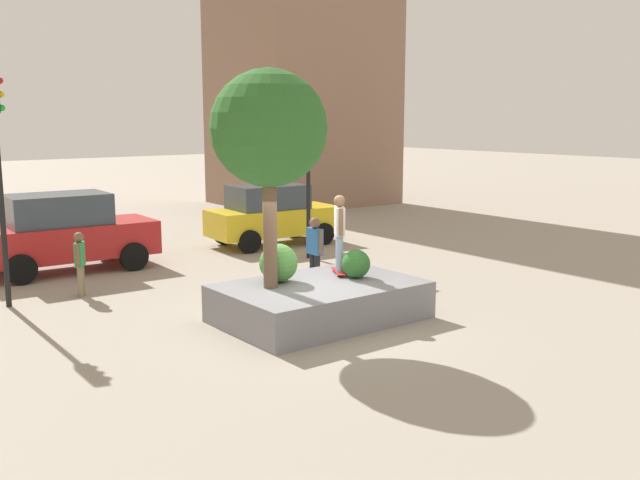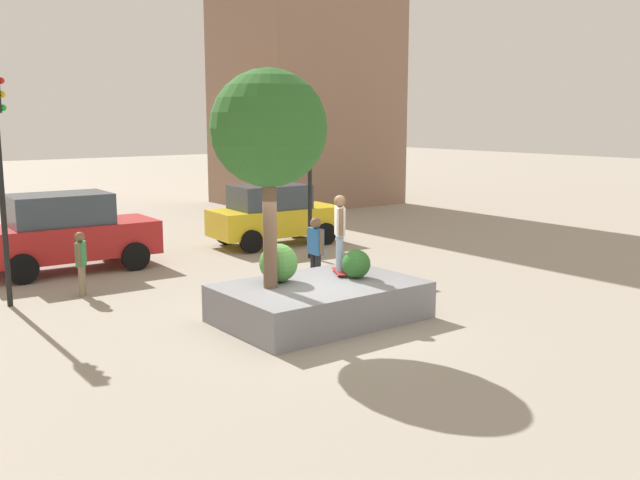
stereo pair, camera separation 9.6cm
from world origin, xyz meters
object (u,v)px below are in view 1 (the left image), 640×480
(traffic_light_corner, at_px, (309,154))
(pedestrian_crossing, at_px, (80,259))
(plaza_tree, at_px, (269,130))
(skateboard, at_px, (339,272))
(passerby_with_bag, at_px, (315,247))
(planter_ledge, at_px, (320,302))
(taxi_cab, at_px, (272,214))
(sedan_parked, at_px, (65,232))
(skateboarder, at_px, (339,227))

(traffic_light_corner, height_order, pedestrian_crossing, traffic_light_corner)
(plaza_tree, height_order, skateboard, plaza_tree)
(skateboard, height_order, passerby_with_bag, passerby_with_bag)
(planter_ledge, distance_m, pedestrian_crossing, 5.90)
(plaza_tree, xyz_separation_m, pedestrian_crossing, (-2.22, 4.61, -3.01))
(planter_ledge, distance_m, taxi_cab, 8.84)
(planter_ledge, relative_size, passerby_with_bag, 2.33)
(skateboard, bearing_deg, plaza_tree, -176.29)
(plaza_tree, bearing_deg, sedan_parked, 101.89)
(skateboarder, height_order, sedan_parked, skateboarder)
(passerby_with_bag, height_order, pedestrian_crossing, passerby_with_bag)
(plaza_tree, xyz_separation_m, traffic_light_corner, (4.68, 5.03, -0.82))
(skateboarder, xyz_separation_m, sedan_parked, (-3.45, 7.42, -0.72))
(skateboard, bearing_deg, passerby_with_bag, 67.60)
(plaza_tree, bearing_deg, skateboarder, 3.71)
(skateboard, distance_m, traffic_light_corner, 6.09)
(skateboard, relative_size, sedan_parked, 0.17)
(taxi_cab, bearing_deg, pedestrian_crossing, -158.15)
(skateboard, bearing_deg, skateboarder, -153.43)
(skateboard, distance_m, pedestrian_crossing, 6.06)
(plaza_tree, bearing_deg, traffic_light_corner, 47.08)
(sedan_parked, bearing_deg, skateboarder, -65.10)
(planter_ledge, distance_m, skateboard, 1.06)
(sedan_parked, xyz_separation_m, pedestrian_crossing, (-0.63, -2.93, -0.20))
(skateboarder, bearing_deg, planter_ledge, -153.20)
(plaza_tree, distance_m, pedestrian_crossing, 5.93)
(skateboard, xyz_separation_m, pedestrian_crossing, (-4.07, 4.49, 0.05))
(skateboard, xyz_separation_m, skateboarder, (-0.00, -0.00, 0.97))
(sedan_parked, bearing_deg, taxi_cab, -0.16)
(planter_ledge, height_order, taxi_cab, taxi_cab)
(skateboarder, bearing_deg, traffic_light_corner, 60.11)
(traffic_light_corner, height_order, passerby_with_bag, traffic_light_corner)
(planter_ledge, xyz_separation_m, taxi_cab, (4.05, 7.84, 0.61))
(taxi_cab, distance_m, pedestrian_crossing, 7.83)
(plaza_tree, relative_size, skateboard, 5.33)
(traffic_light_corner, bearing_deg, sedan_parked, 158.16)
(skateboard, bearing_deg, traffic_light_corner, 60.11)
(planter_ledge, distance_m, plaza_tree, 3.65)
(skateboard, xyz_separation_m, sedan_parked, (-3.45, 7.42, 0.25))
(planter_ledge, height_order, skateboarder, skateboarder)
(passerby_with_bag, bearing_deg, skateboarder, -112.40)
(planter_ledge, relative_size, plaza_tree, 0.94)
(sedan_parked, bearing_deg, planter_ledge, -71.76)
(passerby_with_bag, bearing_deg, traffic_light_corner, 55.78)
(taxi_cab, height_order, traffic_light_corner, traffic_light_corner)
(taxi_cab, relative_size, pedestrian_crossing, 2.88)
(taxi_cab, relative_size, passerby_with_bag, 2.53)
(plaza_tree, distance_m, sedan_parked, 8.20)
(planter_ledge, xyz_separation_m, traffic_light_corner, (3.68, 5.34, 2.68))
(sedan_parked, distance_m, pedestrian_crossing, 3.01)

